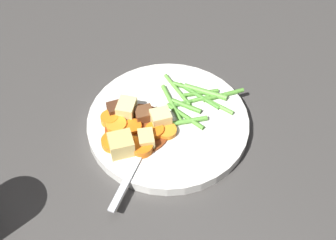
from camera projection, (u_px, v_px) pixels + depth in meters
ground_plane at (168, 127)px, 0.79m from camera, size 3.00×3.00×0.00m
dinner_plate at (168, 124)px, 0.78m from camera, size 0.25×0.25×0.02m
stew_sauce at (138, 129)px, 0.76m from camera, size 0.10×0.10×0.00m
carrot_slice_0 at (142, 147)px, 0.73m from camera, size 0.05×0.05×0.01m
carrot_slice_1 at (155, 131)px, 0.75m from camera, size 0.04×0.04×0.01m
carrot_slice_2 at (117, 126)px, 0.76m from camera, size 0.04×0.04×0.01m
carrot_slice_3 at (110, 119)px, 0.77m from camera, size 0.04×0.04×0.01m
carrot_slice_4 at (167, 131)px, 0.75m from camera, size 0.04×0.04×0.01m
carrot_slice_5 at (133, 127)px, 0.76m from camera, size 0.03×0.03×0.01m
carrot_slice_6 at (113, 142)px, 0.74m from camera, size 0.04×0.04×0.01m
carrot_slice_7 at (133, 145)px, 0.74m from camera, size 0.04×0.04×0.01m
potato_chunk_0 at (127, 109)px, 0.77m from camera, size 0.04×0.04×0.03m
potato_chunk_1 at (160, 117)px, 0.76m from camera, size 0.04×0.03×0.03m
potato_chunk_2 at (146, 139)px, 0.74m from camera, size 0.03×0.04×0.02m
potato_chunk_3 at (121, 145)px, 0.72m from camera, size 0.04×0.04×0.03m
meat_chunk_0 at (144, 115)px, 0.77m from camera, size 0.03×0.03×0.02m
meat_chunk_1 at (116, 110)px, 0.77m from camera, size 0.03×0.03×0.02m
green_bean_0 at (185, 116)px, 0.77m from camera, size 0.03×0.07×0.01m
green_bean_1 at (205, 92)px, 0.81m from camera, size 0.05×0.06×0.01m
green_bean_2 at (177, 90)px, 0.81m from camera, size 0.01×0.08×0.01m
green_bean_3 at (186, 106)px, 0.79m from camera, size 0.03×0.05×0.01m
green_bean_4 at (186, 121)px, 0.77m from camera, size 0.07×0.03×0.01m
green_bean_5 at (187, 102)px, 0.79m from camera, size 0.07×0.03×0.01m
green_bean_6 at (199, 96)px, 0.80m from camera, size 0.03×0.08×0.01m
green_bean_7 at (219, 106)px, 0.79m from camera, size 0.03×0.05×0.01m
green_bean_8 at (201, 93)px, 0.81m from camera, size 0.06×0.03×0.01m
green_bean_9 at (223, 95)px, 0.80m from camera, size 0.07×0.02×0.01m
green_bean_10 at (188, 102)px, 0.79m from camera, size 0.05×0.02×0.01m
green_bean_11 at (172, 104)px, 0.79m from camera, size 0.03×0.08×0.01m
green_bean_12 at (194, 89)px, 0.81m from camera, size 0.05×0.06×0.01m
fork at (138, 158)px, 0.72m from camera, size 0.15×0.12×0.00m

